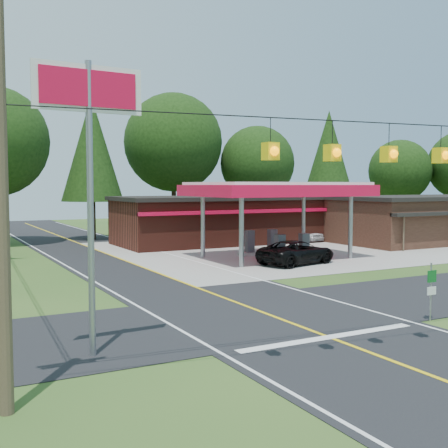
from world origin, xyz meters
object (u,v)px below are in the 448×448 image
gas_canopy (276,192)px  sedan_car (303,233)px  suv_car (297,253)px  big_stop_sign (89,134)px

gas_canopy → sedan_car: 11.88m
suv_car → sedan_car: suv_car is taller
gas_canopy → big_stop_sign: (-15.91, -15.01, 1.80)m
big_stop_sign → suv_car: bearing=37.9°
gas_canopy → big_stop_sign: big_stop_sign is taller
suv_car → big_stop_sign: (-15.41, -12.01, 5.36)m
gas_canopy → sedan_car: (8.00, 8.00, -3.61)m
gas_canopy → sedan_car: gas_canopy is taller
gas_canopy → sedan_car: bearing=45.0°
sedan_car → big_stop_sign: bearing=-143.2°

